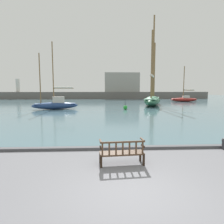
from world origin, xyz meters
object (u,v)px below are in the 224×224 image
object	(u,v)px
park_bench	(122,152)
channel_buoy	(125,107)
sailboat_outer_starboard	(55,104)
sailboat_outer_port	(152,98)
sailboat_far_port	(184,99)

from	to	relation	value
park_bench	channel_buoy	world-z (taller)	channel_buoy
sailboat_outer_starboard	sailboat_outer_port	bearing A→B (deg)	21.83
sailboat_outer_port	channel_buoy	world-z (taller)	sailboat_outer_port
sailboat_outer_port	sailboat_far_port	xyz separation A→B (m)	(9.04, 8.88, -0.53)
park_bench	sailboat_far_port	distance (m)	38.11
sailboat_outer_port	sailboat_far_port	world-z (taller)	sailboat_outer_port
park_bench	channel_buoy	bearing A→B (deg)	82.90
park_bench	sailboat_outer_port	xyz separation A→B (m)	(7.58, 25.41, 0.72)
sailboat_outer_starboard	sailboat_far_port	distance (m)	27.66
sailboat_outer_starboard	sailboat_outer_port	xyz separation A→B (m)	(14.41, 5.77, 0.41)
park_bench	sailboat_outer_starboard	distance (m)	20.80
sailboat_outer_starboard	sailboat_outer_port	size ratio (longest dim) A/B	0.61
sailboat_outer_port	channel_buoy	distance (m)	8.60
sailboat_far_port	park_bench	bearing A→B (deg)	-115.85
sailboat_far_port	channel_buoy	xyz separation A→B (m)	(-14.29, -15.64, -0.30)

